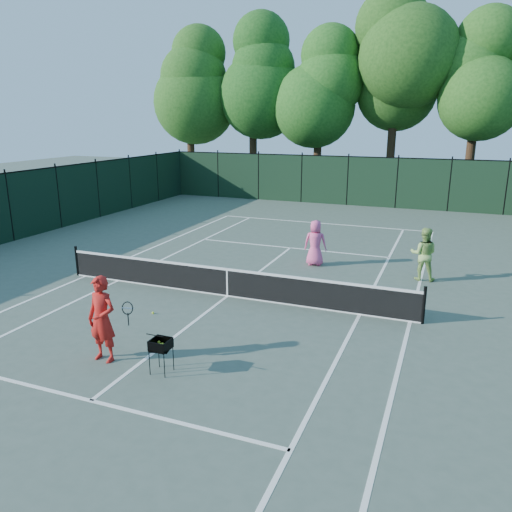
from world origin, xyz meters
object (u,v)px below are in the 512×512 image
at_px(coach, 102,319).
at_px(ball_hopper, 161,345).
at_px(loose_ball_midcourt, 153,313).
at_px(player_pink, 315,243).
at_px(player_green, 424,254).

distance_m(coach, ball_hopper, 1.57).
height_order(coach, loose_ball_midcourt, coach).
distance_m(player_pink, ball_hopper, 9.26).
bearing_deg(coach, player_green, 58.17).
relative_size(player_pink, player_green, 0.95).
relative_size(coach, ball_hopper, 2.55).
xyz_separation_m(coach, player_green, (6.34, 8.83, -0.09)).
bearing_deg(ball_hopper, coach, 166.51).
xyz_separation_m(coach, ball_hopper, (1.53, -0.03, -0.34)).
xyz_separation_m(player_pink, loose_ball_midcourt, (-2.99, -6.41, -0.83)).
bearing_deg(loose_ball_midcourt, player_green, 41.50).
relative_size(coach, loose_ball_midcourt, 29.45).
bearing_deg(player_green, player_pink, -7.15).
bearing_deg(loose_ball_midcourt, ball_hopper, -53.84).
relative_size(ball_hopper, loose_ball_midcourt, 11.53).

